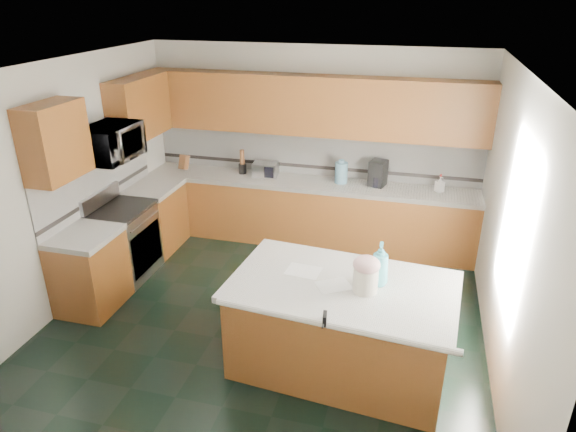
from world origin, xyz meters
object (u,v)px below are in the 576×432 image
(island_top, at_px, (343,287))
(knife_block, at_px, (184,162))
(island_base, at_px, (341,329))
(soap_bottle_island, at_px, (380,264))
(treat_jar, at_px, (366,280))
(toaster_oven, at_px, (265,170))
(coffee_maker, at_px, (378,173))

(island_top, relative_size, knife_block, 9.68)
(island_base, height_order, soap_bottle_island, soap_bottle_island)
(island_base, relative_size, treat_jar, 8.42)
(island_base, height_order, toaster_oven, toaster_oven)
(island_top, bearing_deg, treat_jar, -12.76)
(island_top, height_order, toaster_oven, toaster_oven)
(knife_block, height_order, toaster_oven, knife_block)
(knife_block, bearing_deg, treat_jar, -27.45)
(coffee_maker, bearing_deg, island_base, -75.84)
(island_base, distance_m, treat_jar, 0.64)
(island_base, relative_size, coffee_maker, 5.54)
(soap_bottle_island, bearing_deg, island_base, -164.92)
(island_base, distance_m, soap_bottle_island, 0.77)
(island_top, height_order, treat_jar, treat_jar)
(treat_jar, xyz_separation_m, toaster_oven, (-1.73, 2.66, -0.02))
(treat_jar, height_order, coffee_maker, coffee_maker)
(knife_block, distance_m, toaster_oven, 1.25)
(soap_bottle_island, relative_size, knife_block, 1.97)
(island_base, xyz_separation_m, coffee_maker, (0.04, 2.63, 0.66))
(treat_jar, height_order, toaster_oven, treat_jar)
(coffee_maker, bearing_deg, knife_block, -164.29)
(treat_jar, bearing_deg, island_base, 150.99)
(island_base, bearing_deg, island_top, 0.00)
(knife_block, bearing_deg, coffee_maker, 14.92)
(island_base, xyz_separation_m, island_top, (0.00, 0.00, 0.46))
(treat_jar, xyz_separation_m, soap_bottle_island, (0.10, 0.15, 0.09))
(island_base, bearing_deg, treat_jar, -12.76)
(toaster_oven, bearing_deg, knife_block, 175.18)
(island_base, distance_m, toaster_oven, 3.07)
(treat_jar, height_order, knife_block, treat_jar)
(coffee_maker, bearing_deg, treat_jar, -71.47)
(island_base, xyz_separation_m, knife_block, (-2.78, 2.60, 0.59))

